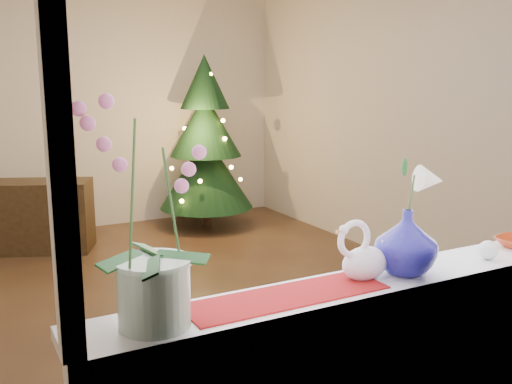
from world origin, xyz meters
TOP-DOWN VIEW (x-y plane):
  - ground at (0.00, 0.00)m, footprint 5.00×5.00m
  - wall_back at (0.00, 2.50)m, footprint 4.50×0.10m
  - wall_front at (0.00, -2.50)m, footprint 4.50×0.10m
  - wall_right at (2.25, 0.00)m, footprint 0.10×5.00m
  - windowsill at (0.00, -2.37)m, footprint 2.20×0.26m
  - window_frame at (0.00, -2.47)m, footprint 2.22×0.06m
  - runner at (-0.38, -2.37)m, footprint 0.70×0.20m
  - orchid_pot at (-0.83, -2.38)m, footprint 0.27×0.27m
  - swan at (-0.05, -2.35)m, footprint 0.26×0.13m
  - blue_vase at (0.12, -2.37)m, footprint 0.32×0.32m
  - lily at (0.12, -2.37)m, footprint 0.15×0.09m
  - paperweight at (0.53, -2.40)m, footprint 0.09×0.09m
  - xmas_tree at (1.18, 1.92)m, footprint 1.32×1.32m
  - side_table at (-0.58, 1.80)m, footprint 1.01×0.77m

SIDE VIEW (x-z plane):
  - ground at x=0.00m, z-range 0.00..0.00m
  - side_table at x=-0.58m, z-range 0.00..0.68m
  - windowsill at x=0.00m, z-range 0.88..0.92m
  - runner at x=-0.38m, z-range 0.92..0.93m
  - xmas_tree at x=1.18m, z-range 0.00..1.90m
  - paperweight at x=0.53m, z-range 0.92..1.00m
  - swan at x=-0.05m, z-range 0.92..1.13m
  - blue_vase at x=0.12m, z-range 0.92..1.19m
  - orchid_pot at x=-0.83m, z-range 0.92..1.58m
  - lily at x=0.12m, z-range 1.19..1.40m
  - wall_back at x=0.00m, z-range 0.00..2.70m
  - wall_front at x=0.00m, z-range 0.00..2.70m
  - wall_right at x=2.25m, z-range 0.00..2.70m
  - window_frame at x=0.00m, z-range 0.90..2.50m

